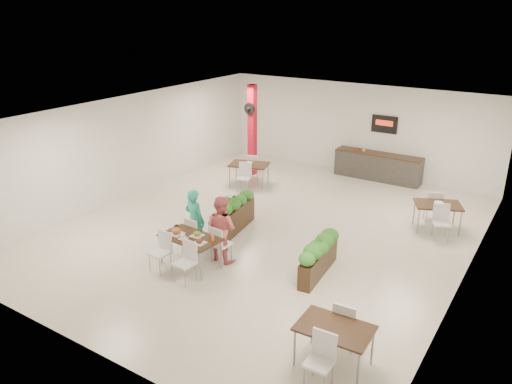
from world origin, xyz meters
TOP-DOWN VIEW (x-y plane):
  - ground at (0.00, 0.00)m, footprint 12.00×12.00m
  - room_shell at (0.00, 0.00)m, footprint 10.10×12.10m
  - red_column at (-3.00, 3.79)m, footprint 0.40×0.41m
  - service_counter at (1.00, 5.65)m, footprint 3.00×0.64m
  - main_table at (-0.48, -2.67)m, footprint 1.46×1.72m
  - diner_man at (-0.87, -2.02)m, footprint 0.62×0.44m
  - diner_woman at (-0.07, -2.02)m, footprint 0.83×0.68m
  - planter_left at (-0.73, -0.63)m, footprint 0.67×2.13m
  - planter_right at (2.18, -1.42)m, footprint 0.54×1.84m
  - side_table_a at (-2.43, 2.73)m, footprint 1.46×1.67m
  - side_table_b at (3.80, 2.47)m, footprint 1.42×1.65m
  - side_table_c at (3.74, -4.03)m, footprint 1.26×1.63m

SIDE VIEW (x-z plane):
  - ground at x=0.00m, z-range 0.00..0.00m
  - planter_right at x=2.18m, z-range 0.01..0.97m
  - service_counter at x=1.00m, z-range -0.61..1.59m
  - planter_left at x=-0.73m, z-range -0.03..1.10m
  - side_table_c at x=3.74m, z-range 0.17..1.09m
  - side_table_b at x=3.80m, z-range 0.17..1.09m
  - side_table_a at x=-2.43m, z-range 0.17..1.10m
  - main_table at x=-0.48m, z-range 0.17..1.10m
  - diner_woman at x=-0.07m, z-range 0.00..1.61m
  - diner_man at x=-0.87m, z-range 0.00..1.62m
  - red_column at x=-3.00m, z-range 0.04..3.24m
  - room_shell at x=0.00m, z-range 0.40..3.62m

